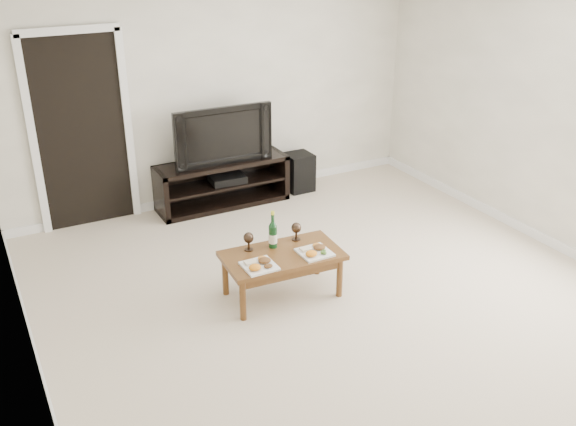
# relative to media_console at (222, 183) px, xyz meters

# --- Properties ---
(floor) EXTENTS (5.50, 5.50, 0.00)m
(floor) POSITION_rel_media_console_xyz_m (0.08, -2.50, -0.28)
(floor) COLOR beige
(floor) RESTS_ON ground
(back_wall) EXTENTS (5.00, 0.04, 2.60)m
(back_wall) POSITION_rel_media_console_xyz_m (0.08, 0.27, 1.02)
(back_wall) COLOR white
(back_wall) RESTS_ON ground
(doorway) EXTENTS (0.90, 0.02, 2.05)m
(doorway) POSITION_rel_media_console_xyz_m (-1.47, 0.24, 0.75)
(doorway) COLOR black
(doorway) RESTS_ON ground
(media_console) EXTENTS (1.55, 0.45, 0.55)m
(media_console) POSITION_rel_media_console_xyz_m (0.00, 0.00, 0.00)
(media_console) COLOR black
(media_console) RESTS_ON ground
(television) EXTENTS (1.15, 0.18, 0.66)m
(television) POSITION_rel_media_console_xyz_m (0.00, 0.00, 0.61)
(television) COLOR black
(television) RESTS_ON media_console
(av_receiver) EXTENTS (0.42, 0.33, 0.08)m
(av_receiver) POSITION_rel_media_console_xyz_m (0.06, -0.01, 0.05)
(av_receiver) COLOR black
(av_receiver) RESTS_ON media_console
(subwoofer) EXTENTS (0.32, 0.32, 0.47)m
(subwoofer) POSITION_rel_media_console_xyz_m (1.02, -0.00, -0.04)
(subwoofer) COLOR black
(subwoofer) RESTS_ON ground
(coffee_table) EXTENTS (1.07, 0.63, 0.42)m
(coffee_table) POSITION_rel_media_console_xyz_m (-0.31, -2.12, -0.07)
(coffee_table) COLOR brown
(coffee_table) RESTS_ON ground
(plate_left) EXTENTS (0.27, 0.27, 0.07)m
(plate_left) POSITION_rel_media_console_xyz_m (-0.59, -2.24, 0.18)
(plate_left) COLOR white
(plate_left) RESTS_ON coffee_table
(plate_right) EXTENTS (0.27, 0.27, 0.07)m
(plate_right) POSITION_rel_media_console_xyz_m (-0.06, -2.25, 0.18)
(plate_right) COLOR white
(plate_right) RESTS_ON coffee_table
(wine_bottle) EXTENTS (0.07, 0.07, 0.35)m
(wine_bottle) POSITION_rel_media_console_xyz_m (-0.32, -1.97, 0.32)
(wine_bottle) COLOR #0E3516
(wine_bottle) RESTS_ON coffee_table
(goblet_left) EXTENTS (0.09, 0.09, 0.17)m
(goblet_left) POSITION_rel_media_console_xyz_m (-0.54, -1.92, 0.23)
(goblet_left) COLOR #33251B
(goblet_left) RESTS_ON coffee_table
(goblet_right) EXTENTS (0.09, 0.09, 0.17)m
(goblet_right) POSITION_rel_media_console_xyz_m (-0.07, -1.94, 0.23)
(goblet_right) COLOR #33251B
(goblet_right) RESTS_ON coffee_table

